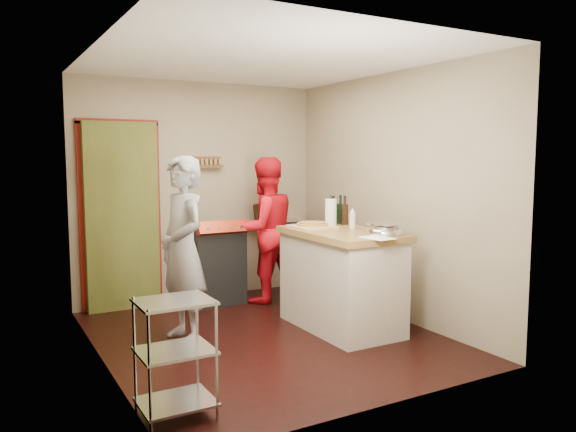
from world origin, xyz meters
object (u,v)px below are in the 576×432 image
object	(u,v)px
wire_shelving	(175,352)
person_red	(265,230)
person_stripe	(183,249)
island	(341,277)
stove	(214,265)

from	to	relation	value
wire_shelving	person_red	xyz separation A→B (m)	(1.88, 2.40, 0.42)
person_stripe	person_red	world-z (taller)	person_stripe
person_stripe	person_red	xyz separation A→B (m)	(1.32, 0.91, -0.01)
wire_shelving	person_stripe	xyz separation A→B (m)	(0.57, 1.49, 0.42)
island	person_stripe	xyz separation A→B (m)	(-1.49, 0.43, 0.34)
wire_shelving	person_stripe	world-z (taller)	person_stripe
wire_shelving	person_red	world-z (taller)	person_red
wire_shelving	person_stripe	bearing A→B (deg)	69.16
island	person_red	distance (m)	1.39
person_stripe	person_red	distance (m)	1.60
stove	person_red	xyz separation A→B (m)	(0.56, -0.22, 0.41)
person_stripe	person_red	size ratio (longest dim) A/B	1.01
island	person_stripe	world-z (taller)	person_stripe
person_red	wire_shelving	bearing A→B (deg)	47.95
stove	person_red	bearing A→B (deg)	-21.92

